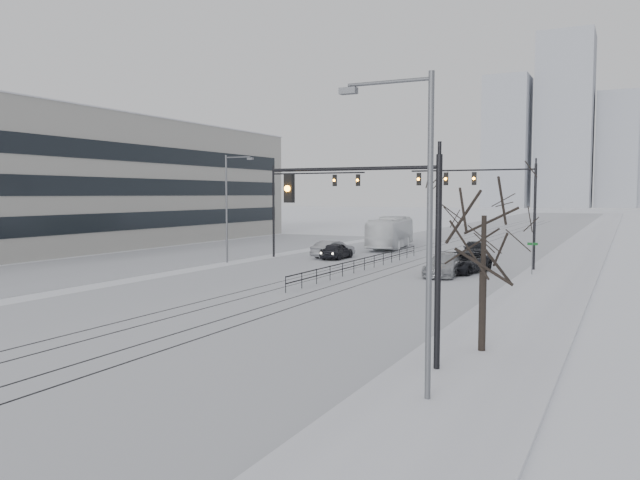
{
  "coord_description": "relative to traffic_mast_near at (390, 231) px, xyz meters",
  "views": [
    {
      "loc": [
        17.81,
        -13.26,
        5.75
      ],
      "look_at": [
        2.35,
        17.76,
        3.2
      ],
      "focal_mm": 35.0,
      "sensor_mm": 36.0,
      "label": 1
    }
  ],
  "objects": [
    {
      "name": "ground",
      "position": [
        -10.79,
        -6.0,
        -4.56
      ],
      "size": [
        500.0,
        500.0,
        0.0
      ],
      "primitive_type": "plane",
      "color": "white",
      "rests_on": "ground"
    },
    {
      "name": "road",
      "position": [
        -10.79,
        54.0,
        -4.55
      ],
      "size": [
        22.0,
        260.0,
        0.02
      ],
      "primitive_type": "cube",
      "color": "silver",
      "rests_on": "ground"
    },
    {
      "name": "sidewalk_east",
      "position": [
        2.71,
        54.0,
        -4.48
      ],
      "size": [
        5.0,
        260.0,
        0.16
      ],
      "primitive_type": "cube",
      "color": "white",
      "rests_on": "ground"
    },
    {
      "name": "curb",
      "position": [
        0.26,
        54.0,
        -4.5
      ],
      "size": [
        0.1,
        260.0,
        0.12
      ],
      "primitive_type": "cube",
      "color": "gray",
      "rests_on": "ground"
    },
    {
      "name": "parking_strip",
      "position": [
        -30.79,
        29.0,
        -4.55
      ],
      "size": [
        14.0,
        60.0,
        0.03
      ],
      "primitive_type": "cube",
      "color": "silver",
      "rests_on": "ground"
    },
    {
      "name": "tram_rails",
      "position": [
        -10.79,
        34.0,
        -4.54
      ],
      "size": [
        5.3,
        180.0,
        0.01
      ],
      "color": "black",
      "rests_on": "ground"
    },
    {
      "name": "office_building",
      "position": [
        -48.76,
        29.0,
        2.5
      ],
      "size": [
        20.2,
        62.2,
        14.11
      ],
      "color": "#AEACA5",
      "rests_on": "ground"
    },
    {
      "name": "skyline",
      "position": [
        -5.77,
        267.63,
        26.08
      ],
      "size": [
        96.0,
        48.0,
        72.0
      ],
      "color": "#9EA3AD",
      "rests_on": "ground"
    },
    {
      "name": "traffic_mast_near",
      "position": [
        0.0,
        0.0,
        0.0
      ],
      "size": [
        6.1,
        0.37,
        7.0
      ],
      "color": "black",
      "rests_on": "ground"
    },
    {
      "name": "traffic_mast_ne",
      "position": [
        -2.64,
        29.0,
        1.2
      ],
      "size": [
        9.6,
        0.37,
        8.0
      ],
      "color": "black",
      "rests_on": "ground"
    },
    {
      "name": "traffic_mast_nw",
      "position": [
        -19.31,
        30.0,
        1.01
      ],
      "size": [
        9.1,
        0.37,
        8.0
      ],
      "color": "black",
      "rests_on": "ground"
    },
    {
      "name": "street_light_east",
      "position": [
        1.91,
        -3.0,
        0.65
      ],
      "size": [
        2.73,
        0.25,
        9.0
      ],
      "color": "#595B60",
      "rests_on": "ground"
    },
    {
      "name": "street_light_west",
      "position": [
        -22.99,
        24.0,
        0.65
      ],
      "size": [
        2.73,
        0.25,
        9.0
      ],
      "color": "#595B60",
      "rests_on": "ground"
    },
    {
      "name": "bare_tree",
      "position": [
        2.41,
        3.0,
        -0.07
      ],
      "size": [
        4.4,
        4.4,
        6.1
      ],
      "color": "black",
      "rests_on": "ground"
    },
    {
      "name": "median_fence",
      "position": [
        -10.79,
        24.0,
        -4.04
      ],
      "size": [
        0.06,
        24.0,
        1.0
      ],
      "color": "black",
      "rests_on": "ground"
    },
    {
      "name": "street_sign",
      "position": [
        1.01,
        26.0,
        -2.96
      ],
      "size": [
        0.7,
        0.06,
        2.4
      ],
      "color": "#595B60",
      "rests_on": "ground"
    },
    {
      "name": "sedan_sb_inner",
      "position": [
        -16.19,
        30.65,
        -3.83
      ],
      "size": [
        1.8,
        4.32,
        1.46
      ],
      "primitive_type": "imported",
      "rotation": [
        0.0,
        0.0,
        3.16
      ],
      "color": "black",
      "rests_on": "ground"
    },
    {
      "name": "sedan_sb_outer",
      "position": [
        -16.95,
        31.5,
        -3.79
      ],
      "size": [
        2.57,
        4.94,
        1.55
      ],
      "primitive_type": "imported",
      "rotation": [
        0.0,
        0.0,
        2.94
      ],
      "color": "gray",
      "rests_on": "ground"
    },
    {
      "name": "sedan_nb_front",
      "position": [
        -3.83,
        25.93,
        -3.79
      ],
      "size": [
        3.59,
        5.96,
        1.55
      ],
      "primitive_type": "imported",
      "rotation": [
        0.0,
        0.0,
        -0.19
      ],
      "color": "black",
      "rests_on": "ground"
    },
    {
      "name": "sedan_nb_right",
      "position": [
        -4.57,
        23.56,
        -3.79
      ],
      "size": [
        2.41,
        5.41,
        1.54
      ],
      "primitive_type": "imported",
      "rotation": [
        0.0,
        0.0,
        0.05
      ],
      "color": "#A1A4A8",
      "rests_on": "ground"
    },
    {
      "name": "sedan_nb_far",
      "position": [
        -5.57,
        37.29,
        -3.79
      ],
      "size": [
        2.7,
        4.82,
        1.55
      ],
      "primitive_type": "imported",
      "rotation": [
        0.0,
        0.0,
        0.2
      ],
      "color": "black",
      "rests_on": "ground"
    },
    {
      "name": "box_truck",
      "position": [
        -15.7,
        43.15,
        -2.91
      ],
      "size": [
        4.49,
        12.17,
        3.31
      ],
      "primitive_type": "imported",
      "rotation": [
        0.0,
        0.0,
        3.29
      ],
      "color": "white",
      "rests_on": "ground"
    }
  ]
}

